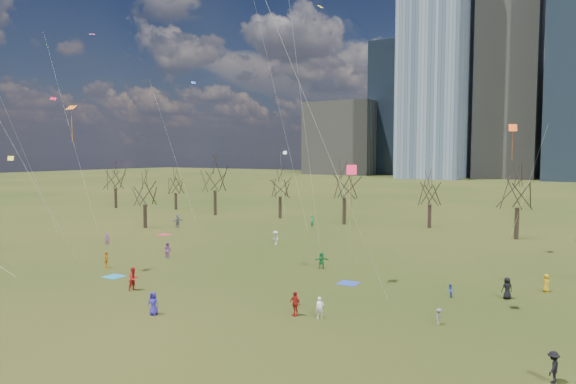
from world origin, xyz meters
The scene contains 23 objects.
ground centered at (0.00, 0.00, 0.00)m, with size 500.00×500.00×0.00m, color black.
downtown_skyline centered at (-2.43, 210.64, 39.01)m, with size 212.50×78.00×118.00m.
bare_tree_row centered at (-0.09, 37.22, 6.12)m, with size 113.04×29.80×9.50m.
blanket_teal centered at (-10.31, -0.24, 0.01)m, with size 1.60×1.50×0.03m, color teal.
blanket_navy centered at (8.10, 8.22, 0.01)m, with size 1.60×1.50×0.03m, color #2339A7.
blanket_crimson centered at (-23.11, 18.78, 0.01)m, with size 1.60×1.50×0.03m, color #B9253F.
person_0 centered at (0.43, -6.02, 0.78)m, with size 0.76×0.50×1.56m, color #2D2296.
person_1 centered at (10.23, -0.94, 0.70)m, with size 0.51×0.34×1.41m, color white.
person_2 centered at (-5.42, -2.41, 0.91)m, with size 0.89×0.69×1.82m, color red.
person_3 centered at (17.19, 1.81, 0.52)m, with size 0.68×0.39×1.05m, color slate.
person_4 centered at (-13.53, 1.65, 0.78)m, with size 0.92×0.38×1.57m, color orange.
person_5 centered at (3.69, 11.94, 0.77)m, with size 1.44×0.46×1.55m, color #1C7F3A.
person_6 centered at (19.99, 10.11, 0.81)m, with size 0.79×0.51×1.62m, color black.
person_7 centered at (-23.30, 9.75, 0.72)m, with size 0.52×0.34×1.43m, color #954D9A.
person_8 centered at (16.30, 8.31, 0.51)m, with size 0.50×0.39×1.02m, color #2A4AB7.
person_9 centered at (-6.63, 20.13, 0.82)m, with size 1.06×0.61×1.65m, color white.
person_11 centered at (-26.16, 24.54, 0.96)m, with size 1.78×0.57×1.92m, color slate.
person_12 centered at (22.29, 13.70, 0.71)m, with size 0.70×0.45×1.43m, color gold.
person_13 centered at (-9.37, 34.32, 0.92)m, with size 0.67×0.44×1.84m, color #1C7F4F.
person_14 centered at (-12.02, 8.07, 0.81)m, with size 0.78×0.61×1.61m, color #8C4C99.
person_15 centered at (23.92, -3.61, 0.75)m, with size 0.97×0.56×1.51m, color black.
person_16 centered at (8.57, -1.32, 0.82)m, with size 0.96×0.40×1.64m, color #B21E19.
kites_airborne centered at (4.29, 13.76, 14.39)m, with size 61.72×53.13×36.42m.
Camera 1 is at (25.31, -29.96, 10.75)m, focal length 32.00 mm.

